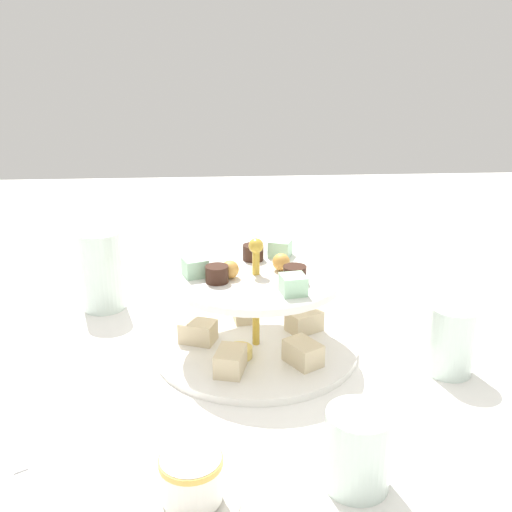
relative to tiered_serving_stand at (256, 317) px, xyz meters
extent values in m
plane|color=white|center=(0.00, 0.00, -0.05)|extent=(2.40, 2.40, 0.00)
cylinder|color=white|center=(0.00, 0.00, -0.05)|extent=(0.28, 0.28, 0.01)
cylinder|color=white|center=(0.00, 0.00, 0.06)|extent=(0.23, 0.23, 0.01)
cylinder|color=gold|center=(0.00, 0.00, 0.03)|extent=(0.01, 0.01, 0.15)
sphere|color=gold|center=(0.00, 0.00, 0.10)|extent=(0.02, 0.02, 0.02)
cube|color=beige|center=(0.07, -0.04, -0.03)|extent=(0.06, 0.05, 0.03)
cube|color=beige|center=(0.06, 0.06, -0.03)|extent=(0.06, 0.05, 0.03)
cube|color=beige|center=(-0.04, 0.07, -0.03)|extent=(0.05, 0.06, 0.03)
cube|color=beige|center=(-0.08, -0.01, -0.03)|extent=(0.05, 0.04, 0.03)
cube|color=beige|center=(-0.01, -0.08, -0.03)|extent=(0.05, 0.06, 0.03)
cylinder|color=#E5C660|center=(0.03, -0.03, -0.03)|extent=(0.04, 0.04, 0.01)
cylinder|color=#381E14|center=(0.03, 0.05, 0.07)|extent=(0.03, 0.03, 0.02)
cylinder|color=#381E14|center=(-0.06, 0.00, 0.07)|extent=(0.03, 0.03, 0.02)
cylinder|color=#381E14|center=(0.02, -0.05, 0.07)|extent=(0.03, 0.03, 0.02)
cube|color=#B2E5BC|center=(0.07, 0.04, 0.08)|extent=(0.03, 0.03, 0.02)
cube|color=#B2E5BC|center=(-0.07, 0.04, 0.08)|extent=(0.04, 0.04, 0.02)
cube|color=#B2E5BC|center=(0.00, -0.08, 0.08)|extent=(0.04, 0.04, 0.02)
sphere|color=gold|center=(-0.01, 0.04, 0.08)|extent=(0.02, 0.02, 0.02)
sphere|color=gold|center=(0.01, -0.03, 0.08)|extent=(0.02, 0.02, 0.02)
cylinder|color=silver|center=(-0.16, -0.24, 0.01)|extent=(0.07, 0.07, 0.13)
cylinder|color=silver|center=(0.28, 0.08, -0.01)|extent=(0.06, 0.06, 0.08)
cylinder|color=white|center=(0.29, -0.08, -0.05)|extent=(0.09, 0.09, 0.01)
cylinder|color=white|center=(0.29, -0.08, -0.02)|extent=(0.06, 0.06, 0.04)
cylinder|color=gold|center=(0.29, -0.08, 0.00)|extent=(0.06, 0.06, 0.01)
cube|color=silver|center=(-0.31, 0.14, -0.05)|extent=(0.11, 0.15, 0.00)
cube|color=silver|center=(0.16, -0.29, -0.05)|extent=(0.15, 0.10, 0.00)
cylinder|color=silver|center=(0.08, 0.25, -0.01)|extent=(0.06, 0.06, 0.09)
camera|label=1|loc=(0.73, -0.05, 0.35)|focal=41.07mm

